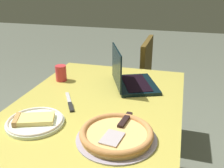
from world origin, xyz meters
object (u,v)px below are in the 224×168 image
(pizza_tray, at_px, (117,134))
(dining_table, at_px, (99,120))
(drink_cup, at_px, (61,73))
(chair_near, at_px, (130,82))
(laptop, at_px, (130,79))
(table_knife, at_px, (70,103))
(pizza_plate, at_px, (35,121))

(pizza_tray, bearing_deg, dining_table, 30.56)
(drink_cup, bearing_deg, dining_table, -126.22)
(drink_cup, distance_m, chair_near, 0.79)
(dining_table, relative_size, drink_cup, 11.94)
(laptop, relative_size, pizza_tray, 1.15)
(drink_cup, bearing_deg, table_knife, -147.45)
(pizza_tray, bearing_deg, table_knife, 52.30)
(laptop, xyz_separation_m, pizza_plate, (-0.52, 0.31, -0.03))
(pizza_plate, distance_m, table_knife, 0.23)
(pizza_plate, bearing_deg, chair_near, -9.11)
(table_knife, bearing_deg, drink_cup, 32.55)
(laptop, height_order, pizza_tray, laptop)
(laptop, height_order, table_knife, laptop)
(pizza_plate, relative_size, chair_near, 0.28)
(pizza_plate, relative_size, drink_cup, 2.61)
(drink_cup, xyz_separation_m, chair_near, (0.67, -0.30, -0.29))
(pizza_tray, xyz_separation_m, chair_near, (1.18, 0.18, -0.26))
(pizza_plate, height_order, chair_near, chair_near)
(drink_cup, bearing_deg, chair_near, -24.09)
(dining_table, xyz_separation_m, drink_cup, (0.23, 0.31, 0.15))
(pizza_plate, bearing_deg, pizza_tray, -92.60)
(dining_table, height_order, chair_near, chair_near)
(table_knife, distance_m, drink_cup, 0.34)
(pizza_tray, distance_m, table_knife, 0.38)
(pizza_plate, height_order, table_knife, pizza_plate)
(dining_table, relative_size, pizza_plate, 4.57)
(table_knife, xyz_separation_m, drink_cup, (0.28, 0.18, 0.04))
(chair_near, bearing_deg, dining_table, -179.19)
(pizza_plate, distance_m, chair_near, 1.21)
(pizza_tray, distance_m, drink_cup, 0.70)
(chair_near, bearing_deg, table_knife, 172.91)
(table_knife, bearing_deg, pizza_tray, -127.70)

